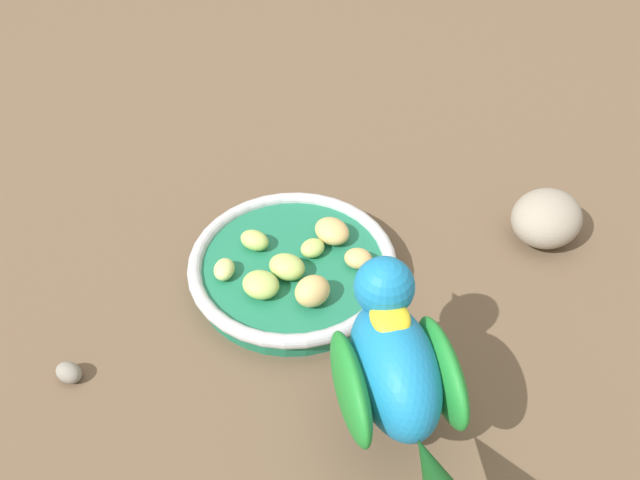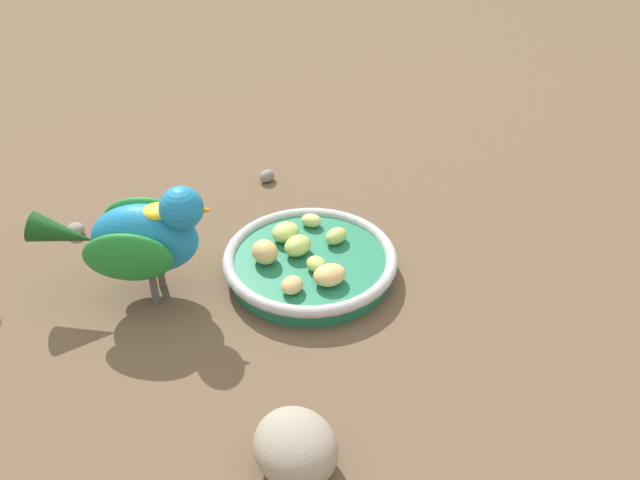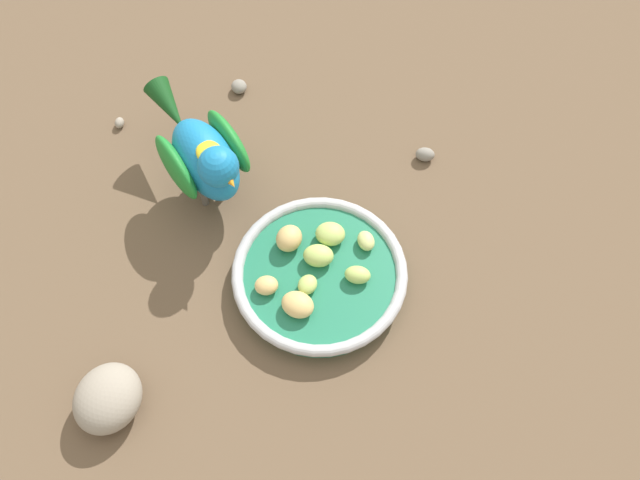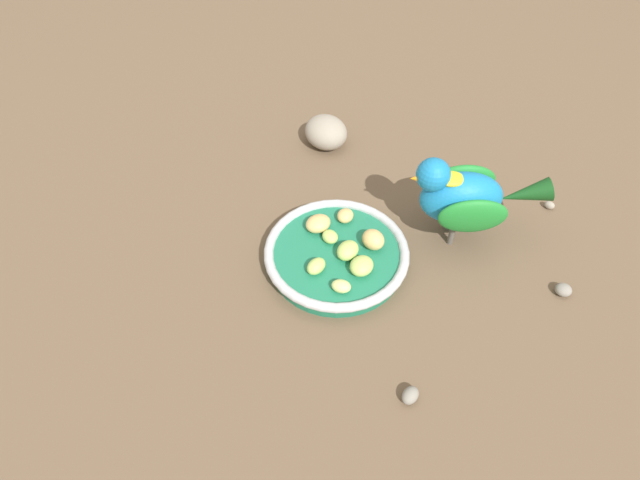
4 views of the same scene
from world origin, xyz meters
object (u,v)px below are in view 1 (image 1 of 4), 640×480
at_px(apple_piece_7, 312,291).
at_px(parrot, 396,369).
at_px(apple_piece_5, 255,240).
at_px(pebble_0, 69,372).
at_px(feeding_bowl, 293,267).
at_px(apple_piece_2, 287,267).
at_px(apple_piece_4, 332,231).
at_px(apple_piece_0, 261,285).
at_px(apple_piece_3, 224,269).
at_px(rock_large, 546,218).
at_px(apple_piece_6, 358,258).
at_px(apple_piece_1, 313,248).

bearing_deg(apple_piece_7, parrot, -14.00).
height_order(apple_piece_5, pebble_0, apple_piece_5).
bearing_deg(feeding_bowl, apple_piece_2, -58.46).
bearing_deg(pebble_0, apple_piece_4, 80.90).
distance_m(apple_piece_0, apple_piece_4, 0.10).
xyz_separation_m(apple_piece_0, apple_piece_3, (-0.04, -0.01, -0.00)).
bearing_deg(feeding_bowl, apple_piece_4, 88.20).
xyz_separation_m(apple_piece_5, pebble_0, (0.00, -0.21, -0.02)).
bearing_deg(apple_piece_0, apple_piece_2, 91.07).
relative_size(apple_piece_0, rock_large, 0.45).
height_order(apple_piece_2, apple_piece_5, apple_piece_2).
distance_m(apple_piece_5, apple_piece_6, 0.11).
bearing_deg(apple_piece_1, parrot, -22.78).
bearing_deg(feeding_bowl, apple_piece_7, -20.28).
bearing_deg(apple_piece_1, pebble_0, -100.66).
height_order(apple_piece_1, apple_piece_3, same).
distance_m(feeding_bowl, apple_piece_1, 0.03).
relative_size(feeding_bowl, parrot, 1.09).
xyz_separation_m(apple_piece_1, rock_large, (0.13, 0.21, -0.00)).
bearing_deg(pebble_0, apple_piece_0, 73.56).
xyz_separation_m(apple_piece_5, apple_piece_7, (0.09, -0.00, 0.00)).
height_order(feeding_bowl, apple_piece_5, apple_piece_5).
height_order(apple_piece_3, rock_large, rock_large).
bearing_deg(rock_large, apple_piece_0, -113.67).
distance_m(apple_piece_4, pebble_0, 0.28).
bearing_deg(parrot, apple_piece_6, -5.65).
distance_m(rock_large, pebble_0, 0.49).
xyz_separation_m(apple_piece_2, rock_large, (0.13, 0.25, -0.01)).
relative_size(apple_piece_2, pebble_0, 1.45).
bearing_deg(apple_piece_6, rock_large, 65.14).
height_order(apple_piece_1, apple_piece_6, apple_piece_6).
xyz_separation_m(apple_piece_0, apple_piece_2, (-0.00, 0.03, 0.00)).
relative_size(apple_piece_3, parrot, 0.14).
bearing_deg(apple_piece_6, apple_piece_7, -86.14).
distance_m(apple_piece_6, parrot, 0.17).
height_order(apple_piece_1, apple_piece_4, apple_piece_4).
relative_size(apple_piece_0, parrot, 0.19).
bearing_deg(apple_piece_7, rock_large, 71.72).
xyz_separation_m(apple_piece_1, apple_piece_2, (0.00, -0.04, 0.00)).
bearing_deg(apple_piece_3, feeding_bowl, 61.70).
relative_size(apple_piece_0, apple_piece_3, 1.35).
distance_m(apple_piece_1, pebble_0, 0.25).
height_order(apple_piece_2, apple_piece_4, same).
bearing_deg(apple_piece_0, feeding_bowl, 101.38).
xyz_separation_m(apple_piece_1, apple_piece_6, (0.04, 0.02, 0.00)).
bearing_deg(parrot, apple_piece_3, 32.30).
bearing_deg(feeding_bowl, apple_piece_1, 80.37).
bearing_deg(rock_large, parrot, -80.96).
xyz_separation_m(apple_piece_1, apple_piece_4, (-0.00, 0.03, 0.00)).
xyz_separation_m(apple_piece_7, rock_large, (0.08, 0.26, -0.01)).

